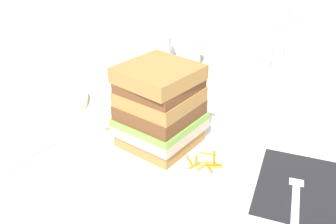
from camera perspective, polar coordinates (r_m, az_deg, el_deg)
The scene contains 32 objects.
ground_plane at distance 0.63m, azimuth -1.55°, elevation -4.88°, with size 3.00×3.00×0.00m, color beige.
main_plate at distance 0.62m, azimuth -1.12°, elevation -5.09°, with size 0.25×0.25×0.01m, color white.
sandwich at distance 0.58m, azimuth -1.22°, elevation 0.70°, with size 0.13×0.13×0.13m.
carrot_shred_0 at distance 0.66m, azimuth -8.18°, elevation -2.07°, with size 0.00×0.00×0.03m, color orange.
carrot_shred_1 at distance 0.68m, azimuth -7.35°, elevation -1.14°, with size 0.00×0.00×0.02m, color orange.
carrot_shred_2 at distance 0.66m, azimuth -7.62°, elevation -2.06°, with size 0.00×0.00×0.02m, color orange.
carrot_shred_3 at distance 0.65m, azimuth -5.48°, elevation -2.24°, with size 0.00×0.00×0.03m, color orange.
carrot_shred_4 at distance 0.65m, azimuth -6.03°, elevation -2.46°, with size 0.00×0.00×0.02m, color orange.
carrot_shred_5 at distance 0.68m, azimuth -6.76°, elevation -1.15°, with size 0.00×0.00×0.03m, color orange.
carrot_shred_6 at distance 0.66m, azimuth -6.26°, elevation -1.71°, with size 0.00×0.00×0.03m, color orange.
carrot_shred_7 at distance 0.67m, azimuth -6.72°, elevation -1.56°, with size 0.00×0.00×0.03m, color orange.
carrot_shred_8 at distance 0.67m, azimuth -6.29°, elevation -1.19°, with size 0.00×0.00×0.03m, color orange.
carrot_shred_9 at distance 0.57m, azimuth 4.14°, elevation -7.17°, with size 0.00×0.00×0.03m, color orange.
carrot_shred_10 at distance 0.56m, azimuth 6.13°, elevation -8.26°, with size 0.00×0.00×0.02m, color orange.
carrot_shred_11 at distance 0.58m, azimuth 6.80°, elevation -6.65°, with size 0.00×0.00×0.03m, color orange.
carrot_shred_12 at distance 0.57m, azimuth 5.70°, elevation -7.38°, with size 0.00×0.00×0.03m, color orange.
carrot_shred_13 at distance 0.56m, azimuth 3.89°, elevation -7.84°, with size 0.00×0.00×0.02m, color orange.
carrot_shred_14 at distance 0.56m, azimuth 5.08°, elevation -7.94°, with size 0.00×0.00×0.02m, color orange.
carrot_shred_15 at distance 0.57m, azimuth 3.25°, elevation -7.25°, with size 0.00×0.00×0.03m, color orange.
carrot_shred_16 at distance 0.57m, azimuth 6.37°, elevation -7.74°, with size 0.00×0.00×0.03m, color orange.
carrot_shred_17 at distance 0.59m, azimuth 5.87°, elevation -6.11°, with size 0.00×0.00×0.02m, color orange.
carrot_shred_18 at distance 0.56m, azimuth 6.99°, elevation -8.02°, with size 0.00×0.00×0.02m, color orange.
napkin_dark at distance 0.58m, azimuth 18.32°, elevation -10.25°, with size 0.11×0.15×0.00m, color black.
fork at distance 0.56m, azimuth 18.30°, elevation -11.41°, with size 0.03×0.17×0.00m.
knife at distance 0.69m, azimuth -13.00°, elevation -2.29°, with size 0.03×0.20×0.00m.
juice_glass at distance 0.73m, azimuth 13.66°, elevation 2.31°, with size 0.08×0.08×0.08m.
water_bottle at distance 0.73m, azimuth 19.29°, elevation 8.26°, with size 0.07×0.07×0.26m.
empty_tumbler_0 at distance 0.84m, azimuth -1.83°, elevation 7.91°, with size 0.07×0.07×0.10m, color silver.
empty_tumbler_1 at distance 0.92m, azimuth 2.42°, elevation 8.85°, with size 0.08×0.08×0.07m, color silver.
empty_tumbler_2 at distance 0.90m, azimuth 12.94°, elevation 8.25°, with size 0.07×0.07×0.09m, color silver.
side_plate at distance 0.79m, azimuth -18.33°, elevation 1.39°, with size 0.18×0.18×0.01m, color white.
napkin_pink at distance 0.67m, azimuth -21.16°, elevation -4.86°, with size 0.08×0.09×0.00m, color pink.
Camera 1 is at (0.23, -0.47, 0.36)m, focal length 41.54 mm.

